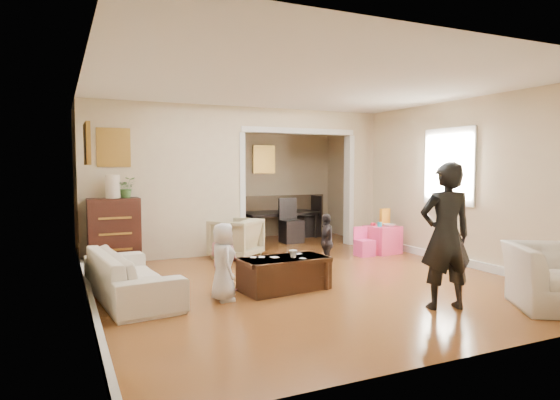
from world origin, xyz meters
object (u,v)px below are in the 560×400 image
armchair_back (236,238)px  dresser (114,232)px  sofa (131,275)px  child_kneel_b (224,257)px  child_toddler (327,242)px  play_table (382,240)px  child_kneel_a (223,262)px  coffee_table (284,274)px  coffee_cup (293,254)px  cyan_cup (380,224)px  table_lamp (113,186)px  dining_table (278,225)px  adult_person (446,236)px

armchair_back → dresser: dresser is taller
sofa → armchair_back: (1.96, 1.84, 0.06)m
child_kneel_b → child_toddler: child_toddler is taller
play_table → child_kneel_a: 3.95m
coffee_table → coffee_cup: (0.10, -0.05, 0.25)m
dresser → child_toddler: (2.84, -1.68, -0.10)m
child_toddler → dresser: bearing=-77.7°
sofa → coffee_cup: 1.97m
coffee_table → child_toddler: bearing=35.5°
sofa → coffee_cup: (1.91, -0.45, 0.18)m
cyan_cup → armchair_back: bearing=163.9°
coffee_table → play_table: play_table is taller
armchair_back → child_kneel_b: size_ratio=0.89×
dresser → child_kneel_a: dresser is taller
armchair_back → child_kneel_a: 2.60m
coffee_cup → child_kneel_b: child_kneel_b is taller
dresser → child_kneel_b: (1.09, -2.13, -0.11)m
dresser → child_kneel_a: bearing=-70.0°
table_lamp → child_kneel_a: size_ratio=0.40×
dresser → dining_table: dresser is taller
dresser → coffee_cup: dresser is taller
dresser → coffee_cup: bearing=-52.7°
adult_person → child_toddler: (-0.20, 2.21, -0.38)m
table_lamp → coffee_table: (1.79, -2.43, -1.04)m
armchair_back → coffee_cup: bearing=49.0°
dresser → child_toddler: bearing=-30.6°
armchair_back → child_toddler: bearing=81.3°
armchair_back → child_toddler: 1.75m
table_lamp → play_table: table_lamp is taller
table_lamp → adult_person: 4.95m
cyan_cup → coffee_cup: bearing=-147.4°
table_lamp → play_table: bearing=-10.6°
child_kneel_a → child_kneel_b: 0.48m
armchair_back → coffee_table: bearing=46.4°
coffee_cup → adult_person: adult_person is taller
cyan_cup → child_toddler: size_ratio=0.09×
coffee_table → coffee_cup: coffee_cup is taller
coffee_cup → adult_person: bearing=-50.7°
table_lamp → cyan_cup: (4.38, -0.89, -0.71)m
sofa → adult_person: bearing=-127.3°
child_toddler → armchair_back: bearing=-106.0°
table_lamp → cyan_cup: size_ratio=4.50×
table_lamp → child_kneel_b: 2.53m
child_kneel_b → armchair_back: bearing=-50.7°
dresser → child_kneel_a: (0.94, -2.58, -0.08)m
sofa → dresser: (0.02, 2.03, 0.25)m
adult_person → table_lamp: bearing=-36.4°
dining_table → child_kneel_b: (-2.43, -3.69, 0.13)m
table_lamp → dresser: bearing=0.0°
armchair_back → dresser: size_ratio=0.70×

